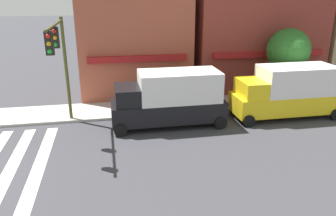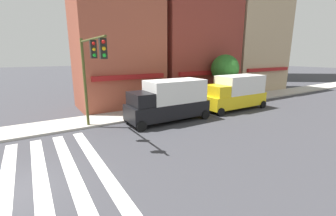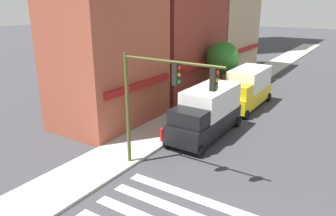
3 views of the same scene
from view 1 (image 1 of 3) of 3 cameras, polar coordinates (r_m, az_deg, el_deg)
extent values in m
cube|color=silver|center=(14.56, -26.82, -11.69)|extent=(0.55, 10.80, 0.01)
cube|color=silver|center=(14.27, -22.32, -11.64)|extent=(0.55, 10.80, 0.01)
cube|color=maroon|center=(21.36, -5.24, 8.55)|extent=(6.41, 0.30, 0.40)
cube|color=maroon|center=(24.00, 17.18, 8.98)|extent=(8.09, 0.30, 0.40)
cylinder|color=#474C1E|center=(19.00, -17.27, 6.13)|extent=(0.18, 0.18, 5.84)
cylinder|color=#474C1E|center=(16.07, -19.15, 13.51)|extent=(0.12, 5.12, 0.12)
cube|color=black|center=(15.87, -19.05, 11.54)|extent=(0.32, 0.24, 0.95)
sphere|color=red|center=(15.71, -19.24, 12.54)|extent=(0.18, 0.18, 0.18)
sphere|color=#EAAD14|center=(15.75, -19.11, 11.46)|extent=(0.18, 0.18, 0.18)
sphere|color=green|center=(15.79, -18.99, 10.38)|extent=(0.18, 0.18, 0.18)
cube|color=black|center=(14.11, -19.97, 10.56)|extent=(0.32, 0.24, 0.95)
sphere|color=red|center=(13.95, -20.19, 11.67)|extent=(0.18, 0.18, 0.18)
sphere|color=#EAAD14|center=(13.99, -20.05, 10.46)|extent=(0.18, 0.18, 0.18)
sphere|color=green|center=(14.03, -19.91, 9.25)|extent=(0.18, 0.18, 0.18)
cube|color=black|center=(18.10, 0.00, -0.33)|extent=(6.21, 2.22, 1.10)
cube|color=silver|center=(17.81, 1.96, 3.89)|extent=(4.35, 2.21, 1.60)
cube|color=black|center=(17.54, -6.38, 2.33)|extent=(1.74, 2.10, 0.90)
cylinder|color=black|center=(19.05, -8.61, -1.29)|extent=(0.68, 0.22, 0.68)
cylinder|color=black|center=(17.01, -8.26, -3.89)|extent=(0.68, 0.22, 0.68)
cylinder|color=black|center=(19.93, 7.02, -0.26)|extent=(0.68, 0.22, 0.68)
cylinder|color=black|center=(17.99, 9.13, -2.59)|extent=(0.68, 0.22, 0.68)
cube|color=yellow|center=(20.54, 19.61, 0.94)|extent=(6.20, 2.20, 1.10)
cube|color=silver|center=(20.50, 21.54, 4.61)|extent=(4.34, 2.20, 1.60)
cube|color=yellow|center=(19.34, 14.84, 3.43)|extent=(1.74, 2.09, 0.90)
cylinder|color=black|center=(20.48, 11.38, 0.03)|extent=(0.68, 0.22, 0.68)
cylinder|color=black|center=(18.59, 13.87, -2.19)|extent=(0.68, 0.22, 0.68)
cylinder|color=black|center=(23.01, 23.92, 0.87)|extent=(0.68, 0.22, 0.68)
cylinder|color=black|center=(21.35, 27.16, -1.00)|extent=(0.68, 0.22, 0.68)
cylinder|color=#23232D|center=(21.96, 6.71, 2.28)|extent=(0.26, 0.26, 0.85)
cylinder|color=red|center=(21.75, 6.79, 4.23)|extent=(0.32, 0.32, 0.70)
sphere|color=tan|center=(21.63, 6.84, 5.40)|extent=(0.22, 0.22, 0.22)
cylinder|color=#23232D|center=(24.18, 22.19, 2.55)|extent=(0.26, 0.26, 0.85)
cylinder|color=#2D4C9E|center=(23.99, 22.42, 4.32)|extent=(0.32, 0.32, 0.70)
sphere|color=tan|center=(23.88, 22.56, 5.38)|extent=(0.22, 0.22, 0.22)
cylinder|color=red|center=(19.57, -7.78, -0.25)|extent=(0.20, 0.20, 0.65)
sphere|color=red|center=(19.45, -7.84, 0.85)|extent=(0.24, 0.24, 0.24)
cylinder|color=brown|center=(23.49, 19.61, 4.29)|extent=(0.24, 0.24, 2.34)
sphere|color=#286623|center=(23.06, 20.22, 9.45)|extent=(2.81, 2.81, 2.81)
camera|label=2|loc=(6.51, -65.88, -12.57)|focal=24.00mm
camera|label=3|loc=(16.36, -72.48, 10.34)|focal=35.00mm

